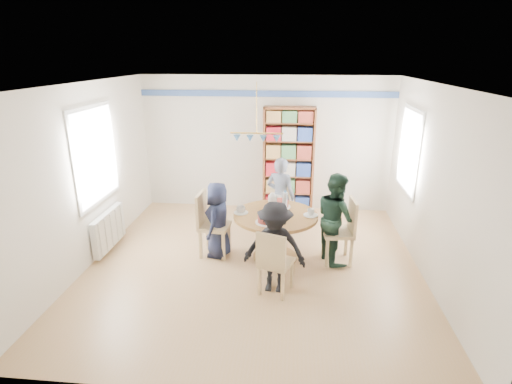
# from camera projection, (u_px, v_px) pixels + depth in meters

# --- Properties ---
(ground) EXTENTS (5.00, 5.00, 0.00)m
(ground) POSITION_uv_depth(u_px,v_px,m) (253.00, 265.00, 6.15)
(ground) COLOR tan
(room_shell) EXTENTS (5.00, 5.00, 5.00)m
(room_shell) POSITION_uv_depth(u_px,v_px,m) (243.00, 147.00, 6.45)
(room_shell) COLOR white
(room_shell) RESTS_ON ground
(radiator) EXTENTS (0.12, 1.00, 0.60)m
(radiator) POSITION_uv_depth(u_px,v_px,m) (109.00, 230.00, 6.54)
(radiator) COLOR silver
(radiator) RESTS_ON ground
(dining_table) EXTENTS (1.30, 1.30, 0.75)m
(dining_table) POSITION_uv_depth(u_px,v_px,m) (275.00, 226.00, 6.18)
(dining_table) COLOR olive
(dining_table) RESTS_ON ground
(chair_left) EXTENTS (0.49, 0.49, 1.04)m
(chair_left) POSITION_uv_depth(u_px,v_px,m) (209.00, 221.00, 6.32)
(chair_left) COLOR #DABA86
(chair_left) RESTS_ON ground
(chair_right) EXTENTS (0.49, 0.49, 1.02)m
(chair_right) POSITION_uv_depth(u_px,v_px,m) (344.00, 228.00, 6.09)
(chair_right) COLOR #DABA86
(chair_right) RESTS_ON ground
(chair_far) EXTENTS (0.46, 0.46, 0.84)m
(chair_far) POSITION_uv_depth(u_px,v_px,m) (278.00, 207.00, 7.18)
(chair_far) COLOR #DABA86
(chair_far) RESTS_ON ground
(chair_near) EXTENTS (0.52, 0.52, 0.93)m
(chair_near) POSITION_uv_depth(u_px,v_px,m) (274.00, 260.00, 5.24)
(chair_near) COLOR #DABA86
(chair_near) RESTS_ON ground
(person_left) EXTENTS (0.47, 0.65, 1.22)m
(person_left) POSITION_uv_depth(u_px,v_px,m) (218.00, 220.00, 6.26)
(person_left) COLOR #171B33
(person_left) RESTS_ON ground
(person_right) EXTENTS (0.75, 0.84, 1.42)m
(person_right) POSITION_uv_depth(u_px,v_px,m) (336.00, 218.00, 6.09)
(person_right) COLOR black
(person_right) RESTS_ON ground
(person_far) EXTENTS (0.60, 0.49, 1.42)m
(person_far) POSITION_uv_depth(u_px,v_px,m) (280.00, 197.00, 6.97)
(person_far) COLOR gray
(person_far) RESTS_ON ground
(person_near) EXTENTS (0.87, 0.55, 1.28)m
(person_near) POSITION_uv_depth(u_px,v_px,m) (275.00, 248.00, 5.30)
(person_near) COLOR black
(person_near) RESTS_ON ground
(bookshelf) EXTENTS (1.01, 0.30, 2.13)m
(bookshelf) POSITION_uv_depth(u_px,v_px,m) (289.00, 161.00, 7.97)
(bookshelf) COLOR brown
(bookshelf) RESTS_ON ground
(tableware) EXTENTS (1.29, 1.29, 0.34)m
(tableware) POSITION_uv_depth(u_px,v_px,m) (274.00, 209.00, 6.12)
(tableware) COLOR white
(tableware) RESTS_ON dining_table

